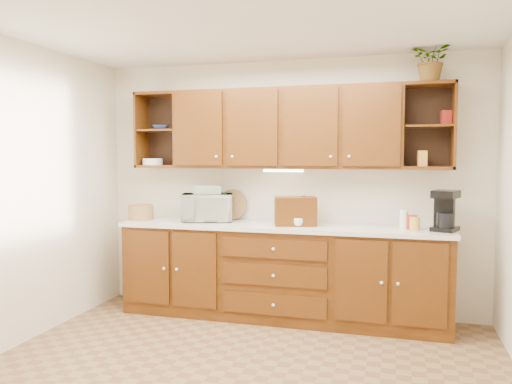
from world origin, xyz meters
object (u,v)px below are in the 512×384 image
Objects in this scene: microwave at (207,207)px; potted_plant at (432,60)px; bread_box at (295,211)px; coffee_maker at (445,211)px.

potted_plant reaches higher than microwave.
coffee_maker is (1.37, 0.01, 0.04)m from bread_box.
potted_plant is (2.18, 0.04, 1.40)m from microwave.
microwave is at bearing -178.87° from potted_plant.
microwave is 1.31× the size of potted_plant.
potted_plant is at bearing 166.39° from coffee_maker.
microwave reaches higher than bread_box.
bread_box is at bearing -174.87° from potted_plant.
coffee_maker is 1.38m from potted_plant.
bread_box is at bearing -157.46° from coffee_maker.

